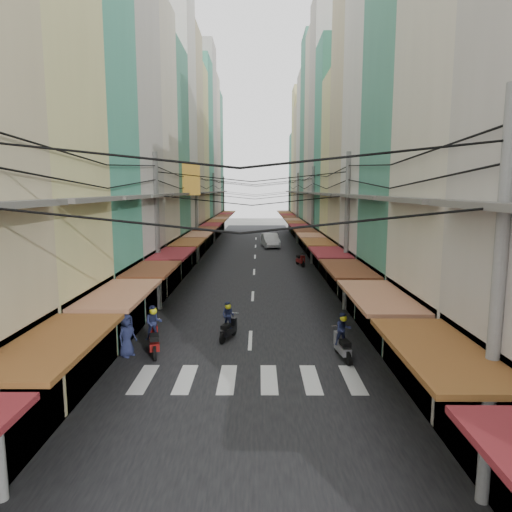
{
  "coord_description": "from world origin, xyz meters",
  "views": [
    {
      "loc": [
        0.35,
        -20.49,
        6.32
      ],
      "look_at": [
        0.21,
        4.17,
        2.7
      ],
      "focal_mm": 32.0,
      "sensor_mm": 36.0,
      "label": 1
    }
  ],
  "objects_px": {
    "market_umbrella": "(504,342)",
    "traffic_sign": "(372,282)",
    "white_car": "(270,247)",
    "bicycle": "(407,322)"
  },
  "relations": [
    {
      "from": "white_car",
      "to": "bicycle",
      "type": "height_order",
      "value": "white_car"
    },
    {
      "from": "white_car",
      "to": "bicycle",
      "type": "relative_size",
      "value": 3.23
    },
    {
      "from": "bicycle",
      "to": "market_umbrella",
      "type": "distance_m",
      "value": 9.29
    },
    {
      "from": "white_car",
      "to": "bicycle",
      "type": "bearing_deg",
      "value": -84.79
    },
    {
      "from": "market_umbrella",
      "to": "traffic_sign",
      "type": "relative_size",
      "value": 0.86
    },
    {
      "from": "white_car",
      "to": "market_umbrella",
      "type": "distance_m",
      "value": 37.95
    },
    {
      "from": "market_umbrella",
      "to": "traffic_sign",
      "type": "distance_m",
      "value": 8.88
    },
    {
      "from": "white_car",
      "to": "traffic_sign",
      "type": "relative_size",
      "value": 1.95
    },
    {
      "from": "traffic_sign",
      "to": "market_umbrella",
      "type": "bearing_deg",
      "value": -80.25
    },
    {
      "from": "bicycle",
      "to": "traffic_sign",
      "type": "distance_m",
      "value": 2.7
    }
  ]
}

